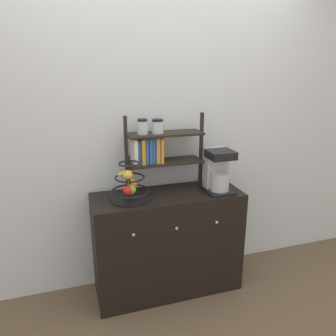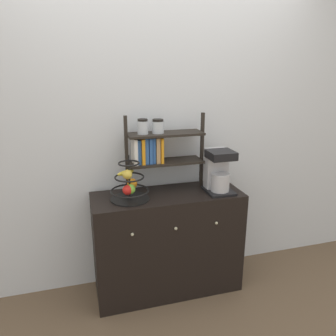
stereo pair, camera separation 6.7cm
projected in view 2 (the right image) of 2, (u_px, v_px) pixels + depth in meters
ground_plane at (175, 303)px, 2.58m from camera, size 12.00×12.00×0.00m
wall_back at (159, 130)px, 2.63m from camera, size 7.00×0.05×2.60m
sideboard at (168, 242)px, 2.65m from camera, size 1.17×0.45×0.84m
coffee_maker at (218, 171)px, 2.55m from camera, size 0.21×0.24×0.33m
fruit_stand at (129, 186)px, 2.39m from camera, size 0.29×0.29×0.34m
shelf_hutch at (155, 146)px, 2.50m from camera, size 0.63×0.20×0.60m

